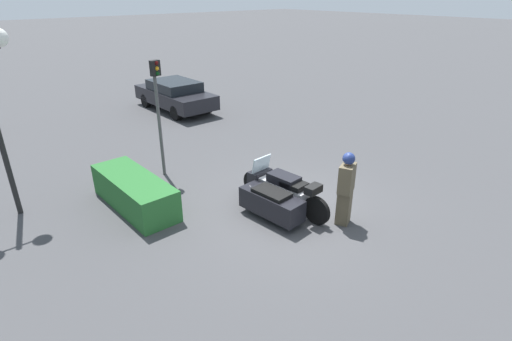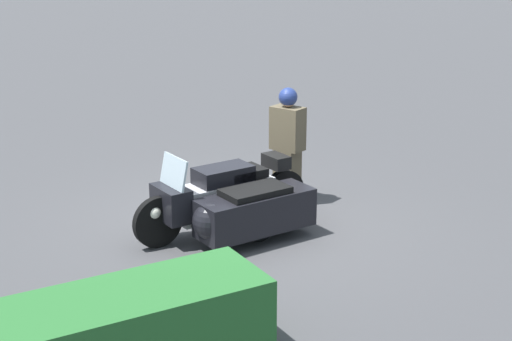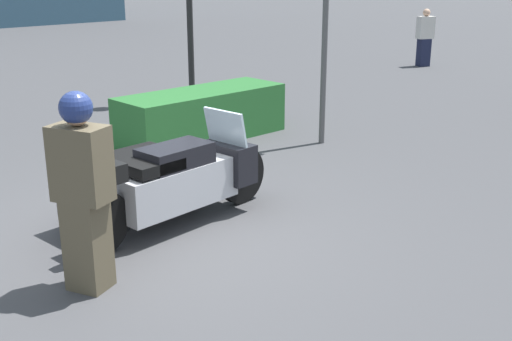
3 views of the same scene
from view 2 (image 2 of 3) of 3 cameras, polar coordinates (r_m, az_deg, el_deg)
The scene contains 4 objects.
ground_plane at distance 10.87m, azimuth -1.29°, elevation -4.05°, with size 160.00×160.00×0.00m, color #424244.
police_motorcycle at distance 10.31m, azimuth -1.68°, elevation -2.44°, with size 2.68×1.18×1.17m.
officer_rider at distance 11.55m, azimuth 2.31°, elevation 2.05°, with size 0.45×0.55×1.74m.
hedge_bush_curbside at distance 7.44m, azimuth -9.95°, elevation -11.65°, with size 2.81×0.97×0.79m, color #28662D.
Camera 2 is at (4.88, 8.86, 3.98)m, focal length 55.00 mm.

